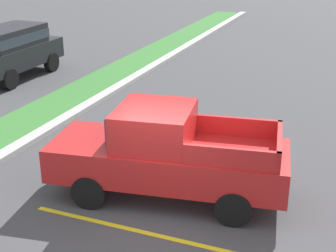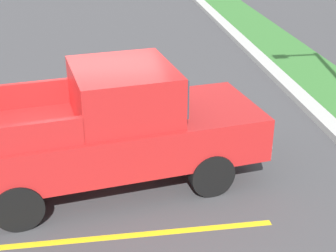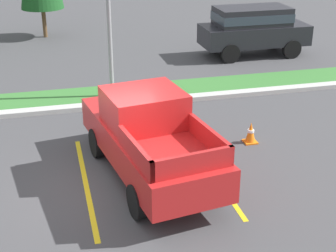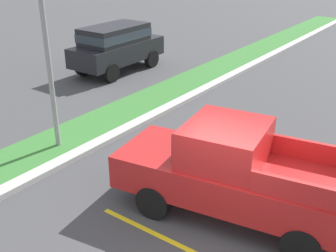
% 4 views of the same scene
% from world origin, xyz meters
% --- Properties ---
extents(ground_plane, '(120.00, 120.00, 0.00)m').
position_xyz_m(ground_plane, '(0.00, 0.00, 0.00)').
color(ground_plane, '#424244').
extents(parking_line_near, '(0.12, 4.80, 0.01)m').
position_xyz_m(parking_line_near, '(-0.58, 0.20, 0.00)').
color(parking_line_near, yellow).
rests_on(parking_line_near, ground).
extents(parking_line_far, '(0.12, 4.80, 0.01)m').
position_xyz_m(parking_line_far, '(2.52, 0.20, 0.00)').
color(parking_line_far, yellow).
rests_on(parking_line_far, ground).
extents(pickup_truck_main, '(2.70, 5.46, 2.10)m').
position_xyz_m(pickup_truck_main, '(0.97, 0.25, 1.04)').
color(pickup_truck_main, black).
rests_on(pickup_truck_main, ground).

